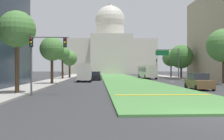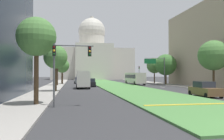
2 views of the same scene
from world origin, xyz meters
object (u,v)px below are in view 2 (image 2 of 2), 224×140
object	(u,v)px
overhead_guide_sign	(157,66)
street_tree_left_mid	(55,57)
street_tree_left_near	(36,37)
sedan_lead_stopped	(205,90)
street_tree_right_mid	(213,55)
street_tree_right_far	(166,65)
sedan_distant	(78,80)
street_tree_left_distant	(62,66)
traffic_light_far_right	(139,72)
street_tree_left_far	(57,61)
box_truck_delivery	(83,79)
street_tree_right_distant	(154,66)
city_bus	(135,77)
sedan_midblock	(91,83)
capitol_building	(92,58)
traffic_light_near_left	(65,61)

from	to	relation	value
overhead_guide_sign	street_tree_left_mid	world-z (taller)	street_tree_left_mid
street_tree_left_near	sedan_lead_stopped	world-z (taller)	street_tree_left_near
street_tree_right_mid	street_tree_right_far	xyz separation A→B (m)	(-0.24, 18.36, -0.81)
street_tree_left_near	street_tree_left_mid	size ratio (longest dim) A/B	1.08
sedan_distant	street_tree_left_near	bearing A→B (deg)	-95.94
overhead_guide_sign	street_tree_left_distant	bearing A→B (deg)	157.24
traffic_light_far_right	street_tree_left_far	size ratio (longest dim) A/B	0.72
street_tree_right_far	box_truck_delivery	size ratio (longest dim) A/B	1.17
street_tree_right_distant	sedan_lead_stopped	bearing A→B (deg)	-101.03
street_tree_right_far	city_bus	size ratio (longest dim) A/B	0.68
traffic_light_far_right	sedan_midblock	xyz separation A→B (m)	(-16.98, -21.13, -2.50)
sedan_lead_stopped	city_bus	xyz separation A→B (m)	(-0.00, 30.39, 0.92)
street_tree_right_distant	street_tree_right_mid	bearing A→B (deg)	-88.90
street_tree_left_mid	sedan_distant	size ratio (longest dim) A/B	1.58
street_tree_left_near	sedan_distant	bearing A→B (deg)	84.06
city_bus	street_tree_left_near	bearing A→B (deg)	-117.93
capitol_building	overhead_guide_sign	distance (m)	65.24
traffic_light_far_right	city_bus	size ratio (longest dim) A/B	0.47
street_tree_left_mid	box_truck_delivery	world-z (taller)	street_tree_left_mid
street_tree_right_mid	street_tree_left_far	xyz separation A→B (m)	(-26.01, 19.32, -0.14)
street_tree_left_far	sedan_midblock	world-z (taller)	street_tree_left_far
overhead_guide_sign	street_tree_right_far	size ratio (longest dim) A/B	0.87
overhead_guide_sign	street_tree_left_near	world-z (taller)	street_tree_left_near
traffic_light_near_left	sedan_lead_stopped	xyz separation A→B (m)	(16.08, 5.57, -2.95)
overhead_guide_sign	street_tree_right_far	distance (m)	3.76
street_tree_left_near	street_tree_right_distant	size ratio (longest dim) A/B	1.07
street_tree_left_mid	sedan_distant	distance (m)	29.68
overhead_guide_sign	city_bus	bearing A→B (deg)	124.54
traffic_light_near_left	street_tree_right_far	distance (m)	39.87
street_tree_right_far	street_tree_left_mid	bearing A→B (deg)	-145.71
sedan_midblock	box_truck_delivery	bearing A→B (deg)	-109.34
overhead_guide_sign	street_tree_left_far	distance (m)	22.96
traffic_light_near_left	street_tree_left_mid	world-z (taller)	street_tree_left_mid
street_tree_left_distant	sedan_lead_stopped	world-z (taller)	street_tree_left_distant
street_tree_left_mid	street_tree_left_far	bearing A→B (deg)	92.98
traffic_light_near_left	traffic_light_far_right	distance (m)	54.23
traffic_light_far_right	city_bus	world-z (taller)	traffic_light_far_right
street_tree_right_distant	overhead_guide_sign	bearing A→B (deg)	-106.86
street_tree_right_mid	street_tree_right_far	world-z (taller)	street_tree_right_mid
street_tree_left_mid	street_tree_right_mid	size ratio (longest dim) A/B	0.86
traffic_light_near_left	street_tree_left_near	bearing A→B (deg)	154.96
sedan_distant	sedan_lead_stopped	bearing A→B (deg)	-70.41
capitol_building	street_tree_right_distant	bearing A→B (deg)	-77.32
overhead_guide_sign	sedan_midblock	world-z (taller)	overhead_guide_sign
street_tree_left_mid	street_tree_right_distant	world-z (taller)	street_tree_right_distant
street_tree_left_mid	sedan_distant	world-z (taller)	street_tree_left_mid
sedan_lead_stopped	overhead_guide_sign	bearing A→B (deg)	81.20
street_tree_left_mid	traffic_light_near_left	bearing A→B (deg)	-83.16
capitol_building	overhead_guide_sign	bearing A→B (deg)	-81.51
street_tree_right_mid	sedan_midblock	xyz separation A→B (m)	(-18.69, 14.45, -4.88)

